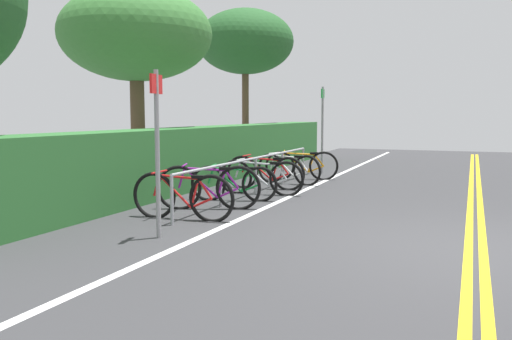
{
  "coord_description": "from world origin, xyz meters",
  "views": [
    {
      "loc": [
        -6.76,
        0.08,
        1.59
      ],
      "look_at": [
        1.58,
        3.41,
        0.66
      ],
      "focal_mm": 38.21,
      "sensor_mm": 36.0,
      "label": 1
    }
  ],
  "objects": [
    {
      "name": "bicycle_0",
      "position": [
        0.35,
        4.11,
        0.35
      ],
      "size": [
        0.46,
        1.69,
        0.75
      ],
      "color": "black",
      "rests_on": "ground_plane"
    },
    {
      "name": "bicycle_2",
      "position": [
        2.27,
        4.12,
        0.32
      ],
      "size": [
        0.54,
        1.58,
        0.69
      ],
      "color": "black",
      "rests_on": "ground_plane"
    },
    {
      "name": "bike_rack",
      "position": [
        3.13,
        4.04,
        0.57
      ],
      "size": [
        6.5,
        0.05,
        0.74
      ],
      "color": "#9EA0A5",
      "rests_on": "ground_plane"
    },
    {
      "name": "bicycle_4",
      "position": [
        3.97,
        4.15,
        0.35
      ],
      "size": [
        0.46,
        1.76,
        0.74
      ],
      "color": "black",
      "rests_on": "ground_plane"
    },
    {
      "name": "bicycle_5",
      "position": [
        4.93,
        3.95,
        0.34
      ],
      "size": [
        0.52,
        1.64,
        0.72
      ],
      "color": "black",
      "rests_on": "ground_plane"
    },
    {
      "name": "ground_plane",
      "position": [
        0.0,
        0.0,
        -0.03
      ],
      "size": [
        35.77,
        11.57,
        0.05
      ],
      "primitive_type": "cube",
      "color": "#353538"
    },
    {
      "name": "bike_lane_stripe_white",
      "position": [
        0.0,
        3.3,
        0.0
      ],
      "size": [
        32.19,
        0.12,
        0.0
      ],
      "primitive_type": "cube",
      "color": "white",
      "rests_on": "ground_plane"
    },
    {
      "name": "centre_line_yellow_outer",
      "position": [
        0.0,
        0.08,
        0.0
      ],
      "size": [
        32.19,
        0.1,
        0.0
      ],
      "primitive_type": "cube",
      "color": "gold",
      "rests_on": "ground_plane"
    },
    {
      "name": "tree_far_right",
      "position": [
        9.76,
        7.05,
        3.89
      ],
      "size": [
        3.13,
        3.13,
        4.95
      ],
      "color": "brown",
      "rests_on": "ground_plane"
    },
    {
      "name": "hedge_backdrop",
      "position": [
        4.63,
        5.8,
        0.64
      ],
      "size": [
        15.45,
        0.93,
        1.29
      ],
      "primitive_type": "cube",
      "color": "#2D6B30",
      "rests_on": "ground_plane"
    },
    {
      "name": "bicycle_3",
      "position": [
        3.17,
        3.94,
        0.34
      ],
      "size": [
        0.46,
        1.76,
        0.72
      ],
      "color": "black",
      "rests_on": "ground_plane"
    },
    {
      "name": "sign_post_near",
      "position": [
        -0.84,
        3.79,
        1.29
      ],
      "size": [
        0.36,
        0.1,
        2.14
      ],
      "color": "gray",
      "rests_on": "ground_plane"
    },
    {
      "name": "sign_post_far",
      "position": [
        7.31,
        3.8,
        1.38
      ],
      "size": [
        0.36,
        0.06,
        2.29
      ],
      "color": "gray",
      "rests_on": "ground_plane"
    },
    {
      "name": "bicycle_6",
      "position": [
        5.8,
        3.9,
        0.34
      ],
      "size": [
        0.66,
        1.69,
        0.73
      ],
      "color": "black",
      "rests_on": "ground_plane"
    },
    {
      "name": "centre_line_yellow_inner",
      "position": [
        0.0,
        -0.08,
        0.0
      ],
      "size": [
        32.19,
        0.1,
        0.0
      ],
      "primitive_type": "cube",
      "color": "gold",
      "rests_on": "ground_plane"
    },
    {
      "name": "bicycle_1",
      "position": [
        1.29,
        4.14,
        0.37
      ],
      "size": [
        0.68,
        1.67,
        0.78
      ],
      "color": "black",
      "rests_on": "ground_plane"
    },
    {
      "name": "tree_mid",
      "position": [
        3.88,
        7.26,
        3.35
      ],
      "size": [
        3.45,
        3.45,
        4.43
      ],
      "color": "brown",
      "rests_on": "ground_plane"
    }
  ]
}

